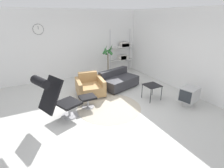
# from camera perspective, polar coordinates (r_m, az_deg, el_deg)

# --- Properties ---
(ground_plane) EXTENTS (12.00, 12.00, 0.00)m
(ground_plane) POSITION_cam_1_polar(r_m,az_deg,el_deg) (5.37, -2.07, -6.74)
(ground_plane) COLOR silver
(wall_back) EXTENTS (12.00, 0.09, 2.80)m
(wall_back) POSITION_cam_1_polar(r_m,az_deg,el_deg) (7.65, -12.25, 12.46)
(wall_back) COLOR white
(wall_back) RESTS_ON ground_plane
(wall_right) EXTENTS (0.06, 12.00, 2.80)m
(wall_right) POSITION_cam_1_polar(r_m,az_deg,el_deg) (6.65, 21.69, 10.13)
(wall_right) COLOR white
(wall_right) RESTS_ON ground_plane
(round_rug) EXTENTS (1.87, 1.87, 0.01)m
(round_rug) POSITION_cam_1_polar(r_m,az_deg,el_deg) (5.22, -0.90, -7.59)
(round_rug) COLOR #BCB29E
(round_rug) RESTS_ON ground_plane
(lounge_chair) EXTENTS (1.15, 0.88, 1.27)m
(lounge_chair) POSITION_cam_1_polar(r_m,az_deg,el_deg) (4.44, -18.29, -3.47)
(lounge_chair) COLOR #BCBCC1
(lounge_chair) RESTS_ON ground_plane
(ottoman) EXTENTS (0.46, 0.39, 0.35)m
(ottoman) POSITION_cam_1_polar(r_m,az_deg,el_deg) (5.18, -7.95, -4.95)
(ottoman) COLOR #BCBCC1
(ottoman) RESTS_ON ground_plane
(armchair_red) EXTENTS (0.99, 0.99, 0.72)m
(armchair_red) POSITION_cam_1_polar(r_m,az_deg,el_deg) (5.97, -7.21, -1.06)
(armchair_red) COLOR silver
(armchair_red) RESTS_ON ground_plane
(couch_low) EXTENTS (1.52, 1.17, 0.64)m
(couch_low) POSITION_cam_1_polar(r_m,az_deg,el_deg) (6.56, 2.15, 1.02)
(couch_low) COLOR black
(couch_low) RESTS_ON ground_plane
(side_table) EXTENTS (0.47, 0.47, 0.49)m
(side_table) POSITION_cam_1_polar(r_m,az_deg,el_deg) (5.68, 12.96, -0.76)
(side_table) COLOR black
(side_table) RESTS_ON ground_plane
(crt_television) EXTENTS (0.60, 0.53, 0.57)m
(crt_television) POSITION_cam_1_polar(r_m,az_deg,el_deg) (5.68, 23.85, -3.44)
(crt_television) COLOR #B7B7B7
(crt_television) RESTS_ON ground_plane
(potted_plant) EXTENTS (0.58, 0.60, 1.45)m
(potted_plant) POSITION_cam_1_polar(r_m,az_deg,el_deg) (7.62, -1.29, 7.27)
(potted_plant) COLOR brown
(potted_plant) RESTS_ON ground_plane
(shelf_unit) EXTENTS (1.11, 0.28, 1.96)m
(shelf_unit) POSITION_cam_1_polar(r_m,az_deg,el_deg) (8.39, 3.66, 10.57)
(shelf_unit) COLOR #BCBCC1
(shelf_unit) RESTS_ON ground_plane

